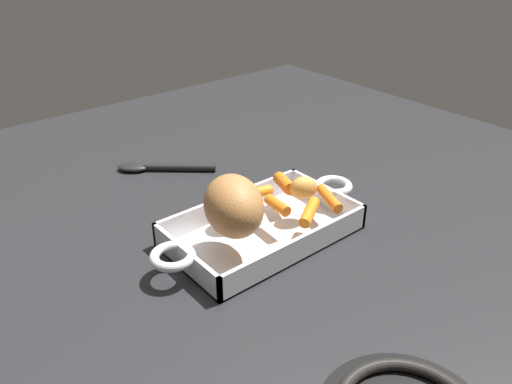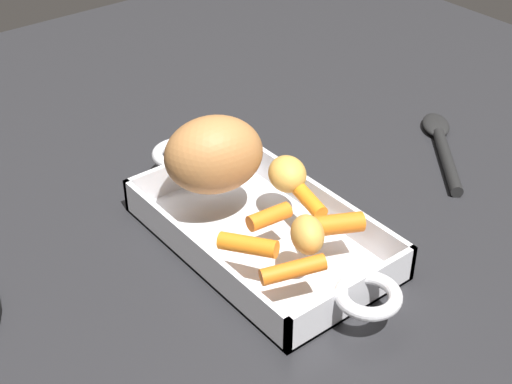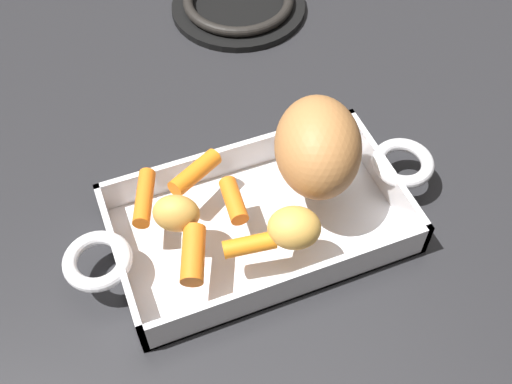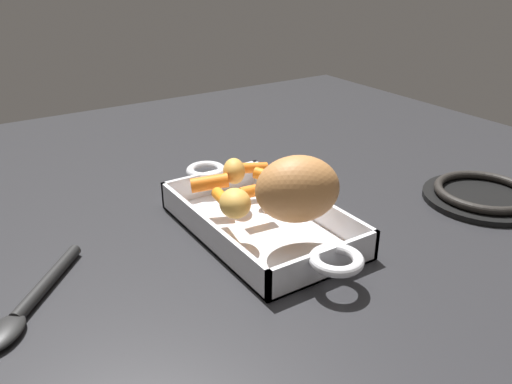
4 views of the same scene
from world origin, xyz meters
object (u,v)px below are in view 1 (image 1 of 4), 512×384
(roasting_dish, at_px, (262,229))
(serving_spoon, at_px, (157,167))
(potato_whole, at_px, (303,188))
(baby_carrot_southwest, at_px, (277,205))
(potato_near_roast, at_px, (236,193))
(pork_roast, at_px, (234,206))
(baby_carrot_short, at_px, (284,183))
(baby_carrot_center_left, at_px, (309,212))
(baby_carrot_northwest, at_px, (258,192))
(baby_carrot_center_right, at_px, (329,198))

(roasting_dish, xyz_separation_m, serving_spoon, (-0.01, 0.35, -0.01))
(potato_whole, xyz_separation_m, serving_spoon, (-0.10, 0.36, -0.06))
(baby_carrot_southwest, height_order, potato_near_roast, potato_near_roast)
(baby_carrot_southwest, bearing_deg, pork_roast, -176.35)
(baby_carrot_short, bearing_deg, potato_whole, -87.66)
(serving_spoon, bearing_deg, pork_roast, 121.33)
(baby_carrot_center_left, bearing_deg, baby_carrot_northwest, 101.31)
(roasting_dish, distance_m, baby_carrot_southwest, 0.05)
(baby_carrot_short, relative_size, baby_carrot_center_right, 0.86)
(potato_whole, bearing_deg, pork_roast, -177.04)
(roasting_dish, height_order, baby_carrot_northwest, baby_carrot_northwest)
(baby_carrot_short, height_order, baby_carrot_center_left, baby_carrot_short)
(baby_carrot_center_left, height_order, potato_whole, potato_whole)
(potato_whole, relative_size, serving_spoon, 0.27)
(roasting_dish, xyz_separation_m, pork_roast, (-0.07, -0.02, 0.08))
(baby_carrot_short, height_order, baby_carrot_center_right, baby_carrot_short)
(baby_carrot_northwest, distance_m, serving_spoon, 0.31)
(potato_whole, bearing_deg, serving_spoon, 105.76)
(baby_carrot_short, xyz_separation_m, serving_spoon, (-0.10, 0.31, -0.05))
(roasting_dish, height_order, pork_roast, pork_roast)
(potato_near_roast, bearing_deg, baby_carrot_southwest, -56.07)
(roasting_dish, bearing_deg, baby_carrot_southwest, -18.70)
(baby_carrot_center_left, relative_size, potato_near_roast, 1.22)
(pork_roast, height_order, potato_whole, pork_roast)
(potato_near_roast, bearing_deg, baby_carrot_center_right, -38.15)
(pork_roast, bearing_deg, potato_whole, 2.96)
(baby_carrot_short, relative_size, potato_near_roast, 1.10)
(potato_whole, bearing_deg, roasting_dish, 175.68)
(roasting_dish, bearing_deg, baby_carrot_center_right, -22.85)
(baby_carrot_northwest, xyz_separation_m, potato_whole, (0.06, -0.06, 0.01))
(roasting_dish, xyz_separation_m, baby_carrot_center_left, (0.05, -0.06, 0.04))
(roasting_dish, height_order, baby_carrot_center_right, baby_carrot_center_right)
(potato_whole, bearing_deg, baby_carrot_center_left, -124.69)
(baby_carrot_southwest, distance_m, potato_whole, 0.06)
(baby_carrot_center_left, height_order, serving_spoon, baby_carrot_center_left)
(potato_whole, bearing_deg, baby_carrot_southwest, -178.12)
(pork_roast, bearing_deg, baby_carrot_southwest, 3.65)
(baby_carrot_center_right, xyz_separation_m, serving_spoon, (-0.13, 0.40, -0.05))
(potato_near_roast, height_order, serving_spoon, potato_near_roast)
(baby_carrot_short, xyz_separation_m, potato_whole, (0.00, -0.05, 0.01))
(pork_roast, distance_m, potato_near_roast, 0.09)
(baby_carrot_center_right, bearing_deg, baby_carrot_center_left, -168.63)
(baby_carrot_short, bearing_deg, baby_carrot_center_right, -73.52)
(serving_spoon, bearing_deg, baby_carrot_northwest, 138.78)
(pork_roast, height_order, baby_carrot_center_left, pork_roast)
(baby_carrot_southwest, distance_m, potato_near_roast, 0.08)
(potato_whole, bearing_deg, baby_carrot_short, 92.34)
(serving_spoon, bearing_deg, potato_whole, 146.65)
(pork_roast, height_order, baby_carrot_northwest, pork_roast)
(baby_carrot_southwest, bearing_deg, baby_carrot_center_left, -63.00)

